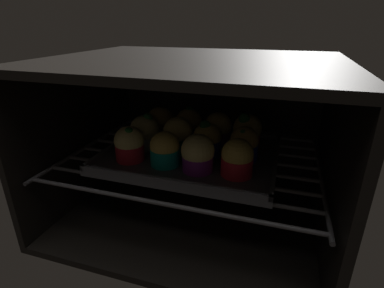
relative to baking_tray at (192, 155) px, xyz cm
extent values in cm
cube|color=black|center=(0.00, 0.72, -15.43)|extent=(59.00, 47.00, 1.50)
cube|color=black|center=(0.00, 0.72, 20.07)|extent=(59.00, 47.00, 1.50)
cube|color=black|center=(0.00, 23.47, 2.32)|extent=(59.00, 1.50, 34.00)
cube|color=black|center=(-28.75, 0.72, 2.32)|extent=(1.50, 47.00, 34.00)
cube|color=black|center=(28.75, 0.72, 2.32)|extent=(1.50, 47.00, 34.00)
cylinder|color=#4C494C|center=(0.00, -18.28, -1.08)|extent=(54.00, 0.80, 0.80)
cylinder|color=#4C494C|center=(0.00, -12.86, -1.08)|extent=(54.00, 0.80, 0.80)
cylinder|color=#4C494C|center=(0.00, -7.43, -1.08)|extent=(54.00, 0.80, 0.80)
cylinder|color=#4C494C|center=(0.00, -2.00, -1.08)|extent=(54.00, 0.80, 0.80)
cylinder|color=#4C494C|center=(0.00, 3.43, -1.08)|extent=(54.00, 0.80, 0.80)
cylinder|color=#4C494C|center=(0.00, 8.86, -1.08)|extent=(54.00, 0.80, 0.80)
cylinder|color=#4C494C|center=(0.00, 14.29, -1.08)|extent=(54.00, 0.80, 0.80)
cylinder|color=#4C494C|center=(0.00, 19.72, -1.08)|extent=(54.00, 0.80, 0.80)
cylinder|color=#4C494C|center=(-27.00, 0.72, -1.08)|extent=(0.80, 42.00, 0.80)
cylinder|color=#4C494C|center=(27.00, 0.72, -1.08)|extent=(0.80, 42.00, 0.80)
cube|color=#4C4C51|center=(0.00, 0.00, -0.08)|extent=(36.92, 29.50, 1.20)
cube|color=#4C4C51|center=(0.00, -14.35, 1.02)|extent=(36.92, 0.80, 1.00)
cube|color=#4C4C51|center=(0.00, 14.35, 1.02)|extent=(36.92, 0.80, 1.00)
cube|color=#4C4C51|center=(-18.06, 0.00, 1.02)|extent=(0.80, 29.50, 1.00)
cube|color=#4C4C51|center=(18.06, 0.00, 1.02)|extent=(0.80, 29.50, 1.00)
cylinder|color=red|center=(-11.34, -7.17, 2.28)|extent=(6.04, 6.04, 3.52)
sphere|color=#E0CC7A|center=(-11.34, -7.17, 4.74)|extent=(6.25, 6.25, 6.25)
sphere|color=#1E6023|center=(-10.74, -8.02, 7.15)|extent=(1.75, 1.75, 1.75)
cylinder|color=#0C8C84|center=(-3.47, -7.06, 2.28)|extent=(6.04, 6.04, 3.52)
sphere|color=gold|center=(-3.47, -7.06, 4.59)|extent=(5.98, 5.98, 5.98)
sphere|color=#28702D|center=(-2.93, -6.82, 6.29)|extent=(1.89, 1.89, 1.89)
cylinder|color=#7A238C|center=(3.58, -7.56, 2.28)|extent=(6.04, 6.04, 3.52)
sphere|color=#E0CC7A|center=(3.58, -7.56, 4.73)|extent=(6.48, 6.48, 6.48)
sphere|color=#28702D|center=(4.00, -7.58, 6.91)|extent=(1.66, 1.66, 1.66)
cylinder|color=red|center=(11.13, -7.03, 2.28)|extent=(6.04, 6.04, 3.52)
sphere|color=gold|center=(11.13, -7.03, 4.81)|extent=(6.04, 6.04, 6.04)
sphere|color=#28702D|center=(11.16, -6.92, 6.86)|extent=(1.67, 1.67, 1.67)
cylinder|color=silver|center=(-11.46, 0.08, 2.28)|extent=(6.04, 6.04, 3.52)
sphere|color=#E0CC7A|center=(-11.46, 0.08, 4.71)|extent=(6.62, 6.62, 6.62)
sphere|color=#28702D|center=(-10.62, 0.36, 7.40)|extent=(2.38, 2.38, 2.38)
cylinder|color=#0C8C84|center=(-3.35, 0.19, 2.28)|extent=(6.04, 6.04, 3.52)
sphere|color=#DBBC60|center=(-3.35, 0.19, 5.13)|extent=(6.52, 6.52, 6.52)
sphere|color=#28702D|center=(-4.02, -0.16, 7.11)|extent=(1.88, 1.88, 1.88)
cylinder|color=#1928B7|center=(3.35, 0.25, 2.28)|extent=(6.04, 6.04, 3.52)
sphere|color=gold|center=(3.35, 0.25, 4.57)|extent=(6.13, 6.13, 6.13)
sphere|color=#19511E|center=(2.98, -0.12, 7.15)|extent=(2.47, 2.47, 2.47)
cylinder|color=#1928B7|center=(11.30, 0.17, 2.28)|extent=(6.04, 6.04, 3.52)
sphere|color=gold|center=(11.30, 0.17, 4.79)|extent=(5.91, 5.91, 5.91)
sphere|color=#28702D|center=(11.14, -0.87, 6.57)|extent=(1.94, 1.94, 1.94)
cylinder|color=silver|center=(-10.80, 7.58, 2.28)|extent=(6.04, 6.04, 3.52)
sphere|color=gold|center=(-10.80, 7.58, 4.77)|extent=(6.60, 6.60, 6.60)
cylinder|color=#1928B7|center=(-3.32, 7.68, 2.28)|extent=(6.04, 6.04, 3.52)
sphere|color=gold|center=(-3.32, 7.68, 5.06)|extent=(6.35, 6.35, 6.35)
sphere|color=#19511E|center=(-3.29, 8.12, 7.59)|extent=(2.32, 2.32, 2.32)
cylinder|color=#7A238C|center=(3.95, 7.76, 2.28)|extent=(6.04, 6.04, 3.52)
sphere|color=gold|center=(3.95, 7.76, 4.71)|extent=(6.52, 6.52, 6.52)
sphere|color=#28702D|center=(4.11, 7.69, 6.96)|extent=(1.97, 1.97, 1.97)
cylinder|color=red|center=(10.95, 7.40, 2.28)|extent=(6.04, 6.04, 3.52)
sphere|color=gold|center=(10.95, 7.40, 4.97)|extent=(6.58, 6.58, 6.58)
sphere|color=#1E6023|center=(10.28, 6.09, 7.57)|extent=(2.60, 2.60, 2.60)
camera|label=1|loc=(18.29, -57.27, 27.58)|focal=27.70mm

